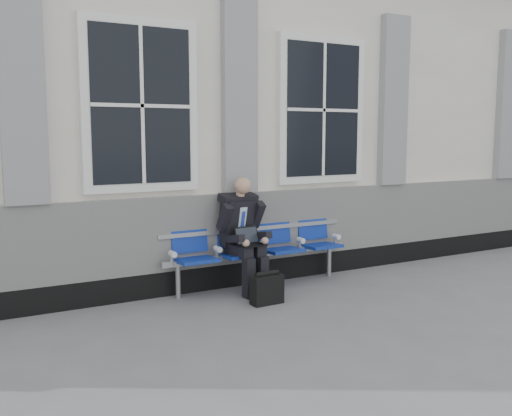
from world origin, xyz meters
TOP-DOWN VIEW (x-y plane):
  - ground at (0.00, 0.00)m, footprint 70.00×70.00m
  - station_building at (-0.02, 3.47)m, footprint 14.40×4.40m
  - bench at (-0.70, 1.32)m, footprint 2.60×0.47m
  - businessman at (-0.99, 1.19)m, footprint 0.59×0.79m
  - briefcase at (-1.00, 0.58)m, footprint 0.38×0.17m

SIDE VIEW (x-z plane):
  - ground at x=0.00m, z-range 0.00..0.00m
  - briefcase at x=-1.00m, z-range -0.02..0.37m
  - bench at x=-0.70m, z-range 0.10..1.01m
  - businessman at x=-0.99m, z-range 0.06..1.47m
  - station_building at x=-0.02m, z-range -0.02..4.47m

